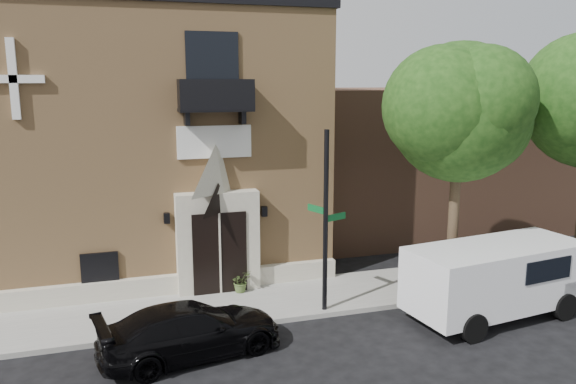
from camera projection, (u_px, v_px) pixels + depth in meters
name	position (u px, v px, depth m)	size (l,w,h in m)	color
ground	(272.00, 325.00, 15.80)	(120.00, 120.00, 0.00)	black
sidewalk	(290.00, 299.00, 17.48)	(42.00, 3.00, 0.15)	gray
church	(141.00, 137.00, 21.49)	(12.20, 11.01, 9.30)	tan
neighbour_building	(461.00, 156.00, 27.06)	(18.00, 8.00, 6.40)	brown
street_tree_left	(462.00, 111.00, 16.71)	(4.97, 4.38, 7.77)	#38281C
black_sedan	(191.00, 330.00, 13.94)	(1.86, 4.58, 1.33)	black
cargo_van	(501.00, 276.00, 16.20)	(5.54, 2.81, 2.16)	white
street_sign	(326.00, 221.00, 16.02)	(1.02, 0.80, 5.28)	black
fire_hydrant	(488.00, 278.00, 18.00)	(0.43, 0.34, 0.76)	#B70B1C
dumpster	(516.00, 264.00, 18.88)	(1.85, 1.30, 1.10)	#0E3413
planter	(241.00, 281.00, 17.81)	(0.64, 0.56, 0.71)	#506932
pedestrian_near	(428.00, 268.00, 17.81)	(0.55, 0.36, 1.51)	black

